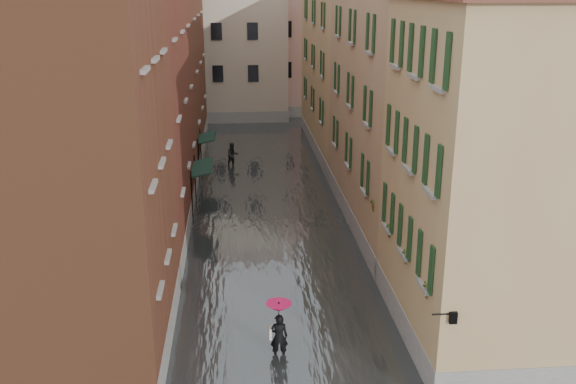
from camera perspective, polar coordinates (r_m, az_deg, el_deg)
name	(u,v)px	position (r m, az deg, el deg)	size (l,w,h in m)	color
ground	(283,313)	(24.75, -0.45, -10.73)	(120.00, 120.00, 0.00)	slate
floodwater	(266,200)	(36.62, -1.98, -0.71)	(10.00, 60.00, 0.20)	#42484A
building_left_near	(62,168)	(21.05, -19.44, 2.06)	(6.00, 8.00, 13.00)	brown
building_left_mid	(121,109)	(31.59, -14.62, 7.19)	(6.00, 14.00, 12.50)	maroon
building_left_far	(156,57)	(46.18, -11.68, 11.69)	(6.00, 16.00, 14.00)	brown
building_right_near	(498,180)	(22.29, 18.17, 1.05)	(6.00, 8.00, 11.50)	tan
building_right_mid	(411,99)	(32.25, 10.90, 8.12)	(6.00, 14.00, 13.00)	tan
building_right_far	(355,73)	(46.82, 5.98, 10.50)	(6.00, 16.00, 11.50)	tan
building_end_cream	(218,45)	(59.86, -6.23, 12.89)	(12.00, 9.00, 13.00)	#B4AA8F
building_end_pink	(314,47)	(62.35, 2.33, 12.73)	(10.00, 9.00, 12.00)	tan
awning_near	(202,169)	(34.52, -7.69, 2.08)	(1.09, 3.18, 2.80)	#142D23
awning_far	(206,139)	(41.18, -7.27, 4.73)	(1.09, 2.76, 2.80)	#142D23
wall_lantern	(452,317)	(18.95, 14.37, -10.69)	(0.71, 0.22, 0.35)	black
window_planters	(401,233)	(23.08, 9.97, -3.61)	(0.59, 8.54, 0.84)	brown
pedestrian_main	(279,326)	(21.49, -0.83, -11.87)	(0.88, 0.88, 2.06)	black
pedestrian_far	(233,155)	(43.16, -4.94, 3.26)	(0.85, 0.66, 1.75)	black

